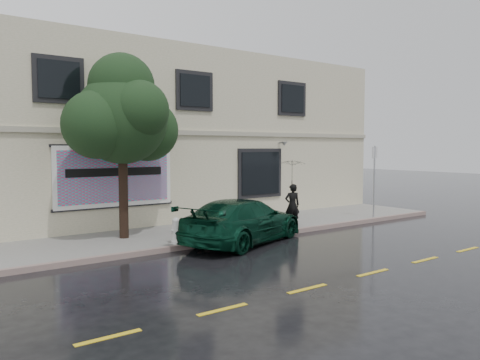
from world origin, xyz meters
TOP-DOWN VIEW (x-y plane):
  - ground at (0.00, 0.00)m, footprint 90.00×90.00m
  - sidewalk at (0.00, 3.25)m, footprint 20.00×3.50m
  - curb at (0.00, 1.50)m, footprint 20.00×0.18m
  - road_marking at (0.00, -3.50)m, footprint 19.00×0.12m
  - building at (0.00, 9.00)m, footprint 20.00×8.12m
  - billboard at (-3.20, 4.92)m, footprint 4.30×0.16m
  - car at (-0.46, 1.20)m, footprint 5.36×3.75m
  - pedestrian at (2.38, 2.01)m, footprint 0.66×0.55m
  - umbrella at (2.38, 2.01)m, footprint 1.13×1.13m
  - street_tree at (-3.48, 3.54)m, footprint 2.87×2.87m
  - fire_hydrant at (-2.54, 1.80)m, footprint 0.32×0.30m
  - sign_pole at (6.65, 1.70)m, footprint 0.36×0.06m

SIDE VIEW (x-z plane):
  - ground at x=0.00m, z-range 0.00..0.00m
  - road_marking at x=0.00m, z-range 0.00..0.01m
  - sidewalk at x=0.00m, z-range 0.00..0.15m
  - curb at x=0.00m, z-range -0.01..0.15m
  - fire_hydrant at x=-2.54m, z-range 0.14..0.93m
  - car at x=-0.46m, z-range 0.00..1.43m
  - pedestrian at x=2.38m, z-range 0.15..1.71m
  - sign_pole at x=6.65m, z-range 0.42..3.38m
  - billboard at x=-3.20m, z-range 0.95..3.15m
  - umbrella at x=2.38m, z-range 1.71..2.48m
  - building at x=0.00m, z-range 0.00..7.00m
  - street_tree at x=-3.48m, z-range 1.31..6.55m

